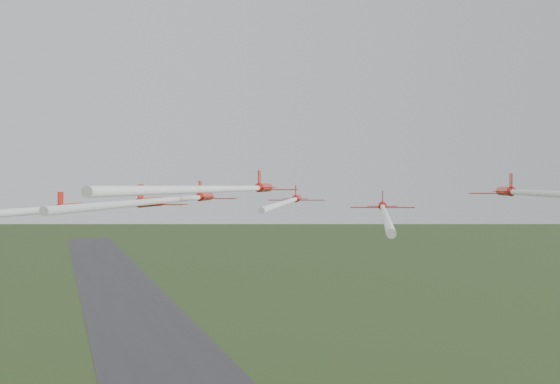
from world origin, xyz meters
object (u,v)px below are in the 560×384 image
object	(u,v)px
jet_row3_mid	(239,188)
jet_row4_left	(88,207)
jet_lead	(291,201)
jet_row2_right	(384,210)
jet_row3_right	(534,193)
jet_row2_left	(180,199)
jet_row3_left	(36,210)

from	to	relation	value
jet_row3_mid	jet_row4_left	xyz separation A→B (m)	(-14.94, -8.23, -1.52)
jet_lead	jet_row4_left	world-z (taller)	jet_row4_left
jet_row2_right	jet_row3_right	bearing A→B (deg)	-38.06
jet_row2_right	jet_row2_left	bearing A→B (deg)	177.50
jet_lead	jet_row2_left	size ratio (longest dim) A/B	0.93
jet_row3_left	jet_row3_right	bearing A→B (deg)	-7.67
jet_row2_left	jet_row3_left	distance (m)	16.26
jet_row2_left	jet_row2_right	world-z (taller)	jet_row2_left
jet_row2_left	jet_row3_left	xyz separation A→B (m)	(-16.20, -0.72, -1.18)
jet_row3_left	jet_row3_mid	size ratio (longest dim) A/B	0.77
jet_row3_left	jet_row2_left	bearing A→B (deg)	23.57
jet_row2_left	jet_row3_mid	size ratio (longest dim) A/B	1.08
jet_lead	jet_row3_left	bearing A→B (deg)	-145.84
jet_row2_left	jet_row2_right	xyz separation A→B (m)	(21.44, -10.26, -1.17)
jet_lead	jet_row4_left	bearing A→B (deg)	-111.08
jet_row3_left	jet_row4_left	xyz separation A→B (m)	(4.78, -23.04, 0.96)
jet_row2_left	jet_row4_left	world-z (taller)	jet_row2_left
jet_row2_right	jet_row3_mid	xyz separation A→B (m)	(-17.92, -5.27, 2.47)
jet_row2_right	jet_row3_left	size ratio (longest dim) A/B	1.38
jet_row2_left	jet_row3_mid	bearing A→B (deg)	-57.27
jet_lead	jet_row4_left	size ratio (longest dim) A/B	1.02
jet_row4_left	jet_lead	bearing A→B (deg)	72.56
jet_row3_mid	jet_row3_left	bearing A→B (deg)	166.32
jet_row4_left	jet_row3_left	bearing A→B (deg)	125.56
jet_row3_mid	jet_lead	bearing A→B (deg)	84.91
jet_row2_right	jet_row3_right	world-z (taller)	jet_row3_right
jet_lead	jet_row3_right	world-z (taller)	jet_row3_right
jet_lead	jet_row3_mid	bearing A→B (deg)	-98.11
jet_row2_left	jet_row3_left	bearing A→B (deg)	-157.51
jet_row3_right	jet_row2_right	bearing A→B (deg)	142.32
jet_row2_right	jet_row3_mid	size ratio (longest dim) A/B	1.07
jet_row3_left	jet_row4_left	bearing A→B (deg)	-57.25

